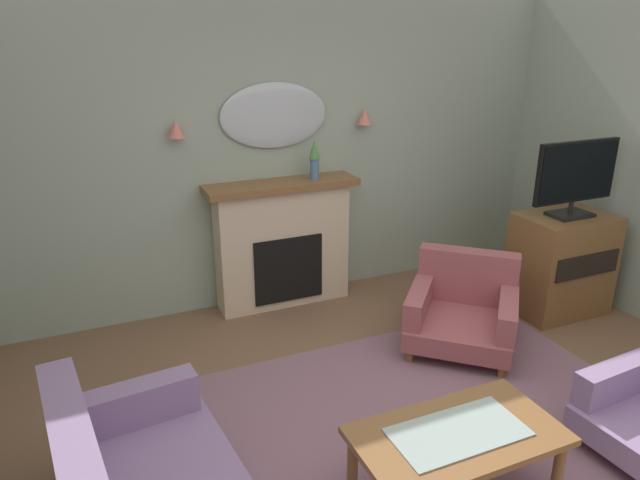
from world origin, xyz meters
TOP-DOWN VIEW (x-y plane):
  - floor at (0.00, 0.00)m, footprint 6.21×5.99m
  - wall_back at (0.00, 2.55)m, footprint 6.21×0.10m
  - patterned_rug at (0.00, 0.20)m, footprint 3.20×2.40m
  - fireplace at (-0.15, 2.32)m, footprint 1.36×0.36m
  - mantel_vase_centre at (0.15, 2.30)m, footprint 0.10×0.10m
  - wall_mirror at (-0.15, 2.47)m, footprint 0.96×0.06m
  - wall_sconce_left at (-1.00, 2.42)m, footprint 0.14×0.14m
  - wall_sconce_right at (0.70, 2.42)m, footprint 0.14×0.14m
  - coffee_table at (-0.15, -0.31)m, footprint 1.10×0.60m
  - armchair_by_coffee_table at (0.92, 1.06)m, footprint 1.14×1.14m
  - tv_cabinet at (2.06, 1.20)m, footprint 0.80×0.57m
  - tv_flatscreen at (2.06, 1.18)m, footprint 0.84×0.24m

SIDE VIEW (x-z plane):
  - floor at x=0.00m, z-range -0.10..0.00m
  - patterned_rug at x=0.00m, z-range 0.00..0.01m
  - armchair_by_coffee_table at x=0.92m, z-range -0.05..0.66m
  - coffee_table at x=-0.15m, z-range 0.16..0.61m
  - tv_cabinet at x=2.06m, z-range 0.00..0.90m
  - fireplace at x=-0.15m, z-range -0.01..1.15m
  - tv_flatscreen at x=2.06m, z-range 0.92..1.57m
  - mantel_vase_centre at x=0.15m, z-range 1.18..1.52m
  - wall_back at x=0.00m, z-range 0.00..2.77m
  - wall_sconce_left at x=-1.00m, z-range 1.59..1.73m
  - wall_sconce_right at x=0.70m, z-range 1.59..1.73m
  - wall_mirror at x=-0.15m, z-range 1.43..1.99m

